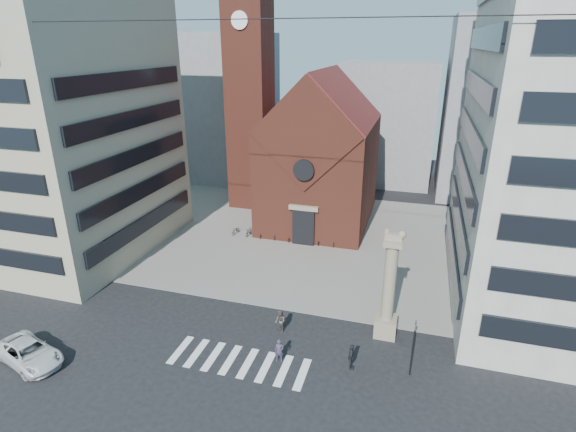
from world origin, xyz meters
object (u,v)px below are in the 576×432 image
(white_car, at_px, (29,353))
(pedestrian_2, at_px, (351,357))
(traffic_light, at_px, (413,346))
(pedestrian_0, at_px, (279,351))
(lion_column, at_px, (388,295))
(pedestrian_1, at_px, (280,321))
(scooter_0, at_px, (236,230))

(white_car, height_order, pedestrian_2, pedestrian_2)
(traffic_light, height_order, pedestrian_0, traffic_light)
(traffic_light, relative_size, pedestrian_2, 2.25)
(traffic_light, height_order, pedestrian_2, traffic_light)
(lion_column, distance_m, pedestrian_1, 8.35)
(lion_column, distance_m, white_car, 25.56)
(white_car, relative_size, pedestrian_0, 3.18)
(traffic_light, relative_size, white_car, 0.78)
(lion_column, distance_m, pedestrian_0, 8.90)
(pedestrian_0, bearing_deg, pedestrian_2, -1.15)
(white_car, xyz_separation_m, pedestrian_0, (16.52, 4.99, 0.10))
(traffic_light, relative_size, pedestrian_0, 2.49)
(white_car, distance_m, pedestrian_1, 17.61)
(lion_column, bearing_deg, pedestrian_2, -112.83)
(lion_column, relative_size, pedestrian_2, 4.54)
(pedestrian_1, bearing_deg, scooter_0, 177.13)
(pedestrian_0, relative_size, scooter_0, 1.08)
(traffic_light, distance_m, pedestrian_0, 8.97)
(traffic_light, height_order, white_car, traffic_light)
(white_car, height_order, pedestrian_1, pedestrian_1)
(pedestrian_1, bearing_deg, white_car, -97.72)
(white_car, xyz_separation_m, pedestrian_1, (15.58, 8.20, 0.18))
(pedestrian_2, bearing_deg, white_car, 102.85)
(pedestrian_0, distance_m, scooter_0, 22.67)
(pedestrian_2, bearing_deg, pedestrian_0, 95.60)
(lion_column, xyz_separation_m, traffic_light, (1.99, -4.00, -1.17))
(traffic_light, distance_m, white_car, 26.08)
(pedestrian_0, xyz_separation_m, pedestrian_2, (4.90, 0.64, 0.09))
(white_car, bearing_deg, traffic_light, -59.03)
(white_car, distance_m, pedestrian_0, 17.26)
(pedestrian_0, height_order, scooter_0, pedestrian_0)
(traffic_light, bearing_deg, pedestrian_0, -172.62)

